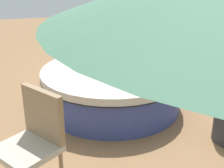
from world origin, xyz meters
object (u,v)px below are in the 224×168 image
round_bed (112,87)px  throw_pillow_2 (153,58)px  throw_pillow_0 (137,76)px  patio_chair (35,135)px  throw_pillow_1 (154,70)px

round_bed → throw_pillow_2: bearing=-88.3°
round_bed → throw_pillow_2: 0.76m
throw_pillow_2 → throw_pillow_0: bearing=141.5°
throw_pillow_2 → patio_chair: bearing=129.6°
throw_pillow_0 → throw_pillow_2: throw_pillow_2 is taller
round_bed → throw_pillow_1: bearing=-126.9°
throw_pillow_0 → throw_pillow_2: 0.80m
throw_pillow_1 → patio_chair: 2.03m
round_bed → throw_pillow_0: throw_pillow_0 is taller
round_bed → throw_pillow_2: size_ratio=4.79×
throw_pillow_0 → patio_chair: size_ratio=0.57×
throw_pillow_1 → patio_chair: bearing=123.7°
patio_chair → round_bed: bearing=-73.0°
throw_pillow_0 → throw_pillow_1: size_ratio=1.31×
throw_pillow_1 → throw_pillow_2: 0.43m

